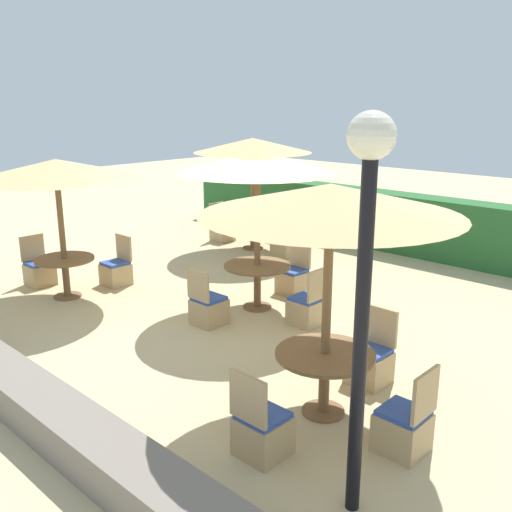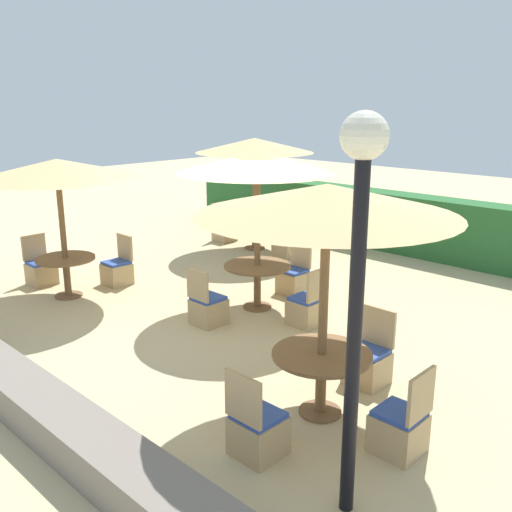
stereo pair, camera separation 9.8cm
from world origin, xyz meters
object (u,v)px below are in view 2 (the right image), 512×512
object	(u,v)px
parasol_front_left	(57,169)
patio_chair_front_right_north	(368,363)
patio_chair_front_left_west	(41,271)
round_table_front_right	(321,365)
round_table_center	(257,273)
patio_chair_back_left_west	(224,230)
lamp_post	(359,243)
patio_chair_back_left_east	(287,245)
patio_chair_center_east	(307,309)
parasol_front_right	(327,201)
patio_chair_back_left_north	(283,230)
round_table_back_left	(255,223)
patio_chair_front_right_south	(257,431)
patio_chair_front_right_east	(400,428)
round_table_front_left	(66,266)
parasol_center	(257,163)
parasol_back_left	(254,146)
patio_chair_front_left_north	(118,271)
patio_chair_center_north	(294,279)
patio_chair_center_south	(208,308)

from	to	relation	value
parasol_front_left	patio_chair_front_right_north	bearing A→B (deg)	9.84
patio_chair_front_left_west	round_table_front_right	size ratio (longest dim) A/B	0.85
round_table_center	round_table_front_right	bearing A→B (deg)	-34.30
patio_chair_back_left_west	lamp_post	bearing A→B (deg)	53.22
patio_chair_back_left_east	patio_chair_center_east	distance (m)	3.95
parasol_front_right	round_table_front_right	distance (m)	1.82
patio_chair_back_left_north	round_table_center	xyz separation A→B (m)	(2.79, -3.81, 0.34)
round_table_back_left	patio_chair_back_left_north	distance (m)	1.10
patio_chair_front_right_south	patio_chair_front_right_east	bearing A→B (deg)	45.79
lamp_post	patio_chair_center_east	bearing A→B (deg)	133.81
round_table_front_left	parasol_center	size ratio (longest dim) A/B	0.39
parasol_front_left	round_table_back_left	world-z (taller)	parasol_front_left
patio_chair_back_left_east	patio_chair_center_east	bearing A→B (deg)	-134.58
patio_chair_center_east	patio_chair_back_left_west	bearing A→B (deg)	60.06
lamp_post	round_table_front_left	bearing A→B (deg)	171.03
patio_chair_back_left_west	parasol_front_right	bearing A→B (deg)	54.57
patio_chair_back_left_north	parasol_front_right	bearing A→B (deg)	134.33
patio_chair_back_left_west	parasol_front_right	size ratio (longest dim) A/B	0.34
patio_chair_front_right_south	parasol_center	xyz separation A→B (m)	(-2.84, 2.96, 2.16)
patio_chair_back_left_north	patio_chair_front_right_east	distance (m)	8.77
patio_chair_front_right_north	patio_chair_front_right_south	size ratio (longest dim) A/B	1.00
parasol_back_left	parasol_center	size ratio (longest dim) A/B	1.02
patio_chair_front_left_west	patio_chair_front_right_east	xyz separation A→B (m)	(7.65, -0.03, 0.00)
round_table_back_left	round_table_front_right	size ratio (longest dim) A/B	1.05
patio_chair_front_left_north	patio_chair_front_right_south	world-z (taller)	same
patio_chair_front_left_west	parasol_center	world-z (taller)	parasol_center
patio_chair_center_north	patio_chair_back_left_north	bearing A→B (deg)	-45.84
patio_chair_back_left_east	round_table_center	bearing A→B (deg)	-147.68
round_table_center	round_table_back_left	bearing A→B (deg)	134.74
round_table_front_right	parasol_back_left	bearing A→B (deg)	139.85
parasol_center	lamp_post	bearing A→B (deg)	-37.30
patio_chair_center_south	patio_chair_back_left_west	bearing A→B (deg)	134.34
patio_chair_back_left_east	patio_chair_center_east	world-z (taller)	same
lamp_post	parasol_center	bearing A→B (deg)	142.70
patio_chair_back_left_north	round_table_front_right	distance (m)	8.02
round_table_back_left	patio_chair_center_south	size ratio (longest dim) A/B	1.24
patio_chair_back_left_north	patio_chair_back_left_west	world-z (taller)	same
round_table_back_left	round_table_front_right	xyz separation A→B (m)	(5.56, -4.69, -0.03)
patio_chair_back_left_west	patio_chair_center_north	world-z (taller)	same
patio_chair_back_left_east	patio_chair_center_north	size ratio (longest dim) A/B	1.00
round_table_front_left	lamp_post	bearing A→B (deg)	-8.97
patio_chair_back_left_east	patio_chair_front_left_north	bearing A→B (deg)	164.35
patio_chair_front_right_north	parasol_back_left	bearing A→B (deg)	-33.89
patio_chair_back_left_north	round_table_front_right	xyz separation A→B (m)	(5.60, -5.73, 0.32)
patio_chair_front_left_north	round_table_front_right	xyz separation A→B (m)	(5.58, -1.00, 0.32)
lamp_post	parasol_front_left	world-z (taller)	lamp_post
parasol_back_left	parasol_front_right	size ratio (longest dim) A/B	0.98
lamp_post	parasol_center	world-z (taller)	lamp_post
parasol_back_left	patio_chair_back_left_north	xyz separation A→B (m)	(-0.04, 1.04, -2.11)
patio_chair_front_right_north	parasol_center	size ratio (longest dim) A/B	0.36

